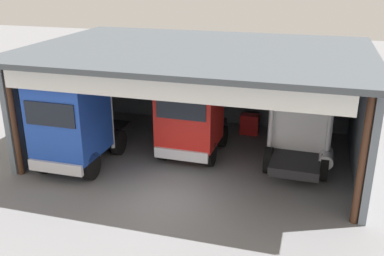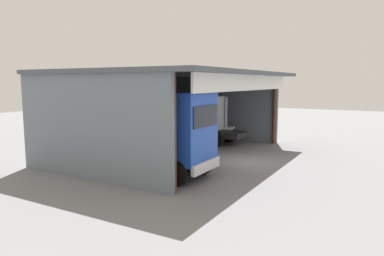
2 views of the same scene
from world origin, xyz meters
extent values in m
plane|color=slate|center=(0.00, 0.00, 0.00)|extent=(80.00, 80.00, 0.00)
cube|color=slate|center=(0.00, 8.61, 2.30)|extent=(13.23, 0.24, 4.61)
cube|color=slate|center=(-6.61, 4.30, 2.30)|extent=(0.24, 8.61, 4.61)
cube|color=slate|center=(6.61, 4.30, 2.30)|extent=(0.24, 8.61, 4.61)
cube|color=#474E55|center=(0.00, 3.76, 4.71)|extent=(13.83, 9.70, 0.20)
cylinder|color=#4C2D1E|center=(-6.36, 0.15, 2.30)|extent=(0.24, 0.24, 4.61)
cylinder|color=#4C2D1E|center=(6.36, 0.15, 2.30)|extent=(0.24, 0.24, 4.61)
cube|color=white|center=(0.00, -0.44, 4.26)|extent=(11.90, 0.12, 0.90)
cube|color=#1E47B7|center=(-4.46, 1.04, 2.31)|extent=(2.41, 2.50, 2.99)
cube|color=black|center=(-4.46, -0.23, 2.83)|extent=(2.05, 0.06, 0.90)
cube|color=silver|center=(-4.46, -0.26, 0.71)|extent=(2.29, 0.16, 0.44)
cube|color=#232326|center=(-4.46, 3.06, 0.74)|extent=(1.81, 3.67, 0.36)
cylinder|color=silver|center=(-3.38, 2.44, 2.10)|extent=(0.18, 0.18, 3.08)
cylinder|color=silver|center=(-5.54, 2.44, 2.10)|extent=(0.18, 0.18, 3.08)
cylinder|color=silver|center=(-5.54, 2.76, 0.86)|extent=(0.56, 1.20, 0.56)
cylinder|color=black|center=(-3.40, 0.54, 0.56)|extent=(0.30, 1.12, 1.12)
cylinder|color=black|center=(-5.51, 0.54, 0.56)|extent=(0.30, 1.12, 1.12)
cylinder|color=black|center=(-3.41, 3.06, 0.56)|extent=(0.30, 1.12, 1.12)
cylinder|color=black|center=(-5.52, 3.06, 0.56)|extent=(0.30, 1.12, 1.12)
cube|color=red|center=(-0.25, 3.53, 2.11)|extent=(2.45, 2.35, 2.72)
cube|color=black|center=(-0.27, 2.36, 2.59)|extent=(2.05, 0.09, 0.82)
cube|color=silver|center=(-0.27, 2.33, 0.65)|extent=(2.30, 0.20, 0.44)
cube|color=#232326|center=(-0.22, 5.25, 0.68)|extent=(1.86, 3.15, 0.36)
cylinder|color=silver|center=(0.86, 4.82, 2.05)|extent=(0.18, 0.18, 3.09)
cylinder|color=silver|center=(-1.31, 4.86, 2.05)|extent=(0.18, 0.18, 3.09)
cylinder|color=silver|center=(-1.31, 4.97, 0.80)|extent=(0.58, 1.21, 0.56)
cylinder|color=black|center=(0.80, 3.05, 0.50)|extent=(0.32, 1.01, 1.01)
cylinder|color=black|center=(-1.31, 3.09, 0.50)|extent=(0.32, 1.01, 1.01)
cylinder|color=black|center=(0.84, 5.23, 0.50)|extent=(0.32, 1.01, 1.01)
cylinder|color=black|center=(-1.28, 5.27, 0.50)|extent=(0.32, 1.01, 1.01)
cube|color=white|center=(4.32, 4.64, 2.02)|extent=(2.52, 2.28, 2.46)
cube|color=black|center=(4.34, 5.77, 2.45)|extent=(2.11, 0.10, 0.74)
cube|color=silver|center=(4.34, 5.80, 0.69)|extent=(2.36, 0.21, 0.44)
cube|color=#232326|center=(4.29, 3.03, 0.72)|extent=(1.92, 2.95, 0.36)
cylinder|color=silver|center=(3.18, 3.39, 1.85)|extent=(0.18, 0.18, 2.63)
cylinder|color=silver|center=(5.41, 3.35, 1.85)|extent=(0.18, 0.18, 2.63)
cylinder|color=silver|center=(5.41, 3.31, 0.84)|extent=(0.58, 1.21, 0.56)
cylinder|color=black|center=(3.24, 5.11, 0.54)|extent=(0.32, 1.09, 1.08)
cylinder|color=black|center=(5.42, 5.06, 0.54)|extent=(0.32, 1.09, 1.08)
cylinder|color=black|center=(3.20, 3.06, 0.54)|extent=(0.32, 1.09, 1.08)
cylinder|color=black|center=(5.38, 3.01, 0.54)|extent=(0.32, 1.09, 1.08)
cylinder|color=gold|center=(-2.31, 7.96, 0.47)|extent=(0.58, 0.58, 0.94)
cube|color=red|center=(1.77, 7.21, 0.50)|extent=(0.90, 0.60, 1.00)
camera|label=1|loc=(4.70, -13.11, 7.89)|focal=40.57mm
camera|label=2|loc=(-17.38, -7.04, 4.25)|focal=33.03mm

